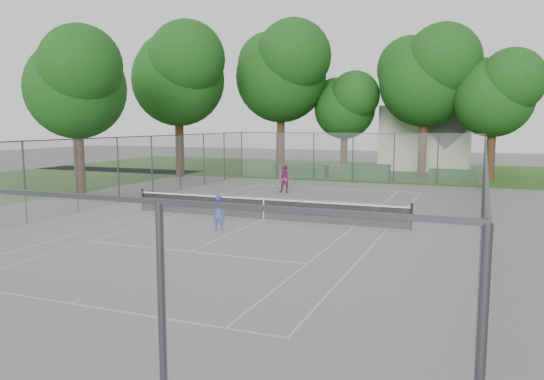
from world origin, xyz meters
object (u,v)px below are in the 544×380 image
at_px(tennis_net, 264,208).
at_px(woman_player, 285,179).
at_px(house, 427,127).
at_px(girl_player, 219,213).

distance_m(tennis_net, woman_player, 9.08).
xyz_separation_m(house, girl_player, (-4.69, -31.98, -3.13)).
bearing_deg(house, woman_player, -107.16).
bearing_deg(house, girl_player, -98.34).
xyz_separation_m(tennis_net, house, (3.99, 29.03, 3.35)).
height_order(house, woman_player, house).
bearing_deg(girl_player, tennis_net, -113.93).
height_order(girl_player, woman_player, woman_player).
bearing_deg(tennis_net, girl_player, -103.29).
bearing_deg(woman_player, girl_player, -87.75).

